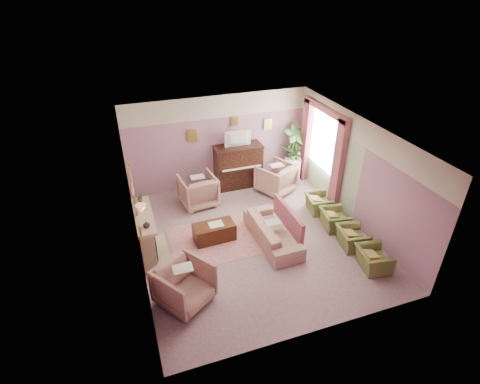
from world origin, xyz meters
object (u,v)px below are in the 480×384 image
object	(u,v)px
sofa	(273,228)
side_table	(292,169)
floral_armchair_front	(184,283)
olive_chair_d	(318,201)
olive_chair_a	(374,256)
television	(239,138)
coffee_table	(214,232)
floral_armchair_right	(276,177)
olive_chair_b	(353,235)
olive_chair_c	(334,217)
floral_armchair_left	(198,189)
piano	(238,167)

from	to	relation	value
sofa	side_table	bearing A→B (deg)	55.82
floral_armchair_front	olive_chair_d	size ratio (longest dim) A/B	1.33
floral_armchair_front	olive_chair_a	distance (m)	4.20
television	coffee_table	size ratio (longest dim) A/B	0.80
television	olive_chair_a	distance (m)	4.96
floral_armchair_right	olive_chair_b	size ratio (longest dim) A/B	1.33
coffee_table	olive_chair_c	size ratio (longest dim) A/B	1.34
sofa	olive_chair_c	world-z (taller)	sofa
floral_armchair_right	floral_armchair_front	xyz separation A→B (m)	(-3.50, -3.43, 0.00)
floral_armchair_left	olive_chair_c	world-z (taller)	floral_armchair_left
piano	floral_armchair_left	world-z (taller)	piano
television	floral_armchair_right	distance (m)	1.60
olive_chair_c	floral_armchair_front	bearing A→B (deg)	-163.40
sofa	olive_chair_a	xyz separation A→B (m)	(1.74, -1.62, -0.08)
olive_chair_c	floral_armchair_right	bearing A→B (deg)	107.22
piano	floral_armchair_right	distance (m)	1.20
olive_chair_b	sofa	bearing A→B (deg)	155.25
olive_chair_d	olive_chair_b	bearing A→B (deg)	-90.00
television	piano	bearing A→B (deg)	90.00
piano	coffee_table	size ratio (longest dim) A/B	1.40
television	floral_armchair_left	xyz separation A→B (m)	(-1.42, -0.61, -1.10)
coffee_table	sofa	world-z (taller)	sofa
olive_chair_d	olive_chair_a	bearing A→B (deg)	-90.00
piano	olive_chair_c	distance (m)	3.35
floral_armchair_front	olive_chair_d	xyz separation A→B (m)	(4.18, 2.07, -0.17)
olive_chair_d	floral_armchair_left	bearing A→B (deg)	154.76
olive_chair_a	olive_chair_b	bearing A→B (deg)	90.00
television	coffee_table	bearing A→B (deg)	-121.67
floral_armchair_left	floral_armchair_front	distance (m)	3.68
floral_armchair_left	olive_chair_d	distance (m)	3.37
coffee_table	floral_armchair_front	size ratio (longest dim) A/B	1.01
olive_chair_c	olive_chair_d	bearing A→B (deg)	90.00
sofa	side_table	world-z (taller)	sofa
piano	floral_armchair_front	xyz separation A→B (m)	(-2.55, -4.16, -0.15)
floral_armchair_front	olive_chair_b	world-z (taller)	floral_armchair_front
olive_chair_c	olive_chair_d	xyz separation A→B (m)	(0.00, 0.82, 0.00)
side_table	coffee_table	bearing A→B (deg)	-145.27
floral_armchair_right	olive_chair_b	distance (m)	3.09
olive_chair_a	olive_chair_b	size ratio (longest dim) A/B	1.00
piano	side_table	world-z (taller)	piano
piano	olive_chair_c	bearing A→B (deg)	-60.86
television	olive_chair_d	xyz separation A→B (m)	(1.62, -2.04, -1.28)
side_table	floral_armchair_left	bearing A→B (deg)	-171.38
side_table	olive_chair_d	bearing A→B (deg)	-94.02
floral_armchair_front	olive_chair_d	world-z (taller)	floral_armchair_front
television	floral_armchair_left	world-z (taller)	television
coffee_table	olive_chair_d	xyz separation A→B (m)	(3.07, 0.31, 0.10)
sofa	olive_chair_c	distance (m)	1.74
television	floral_armchair_front	world-z (taller)	television
piano	olive_chair_a	xyz separation A→B (m)	(1.62, -4.55, -0.33)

